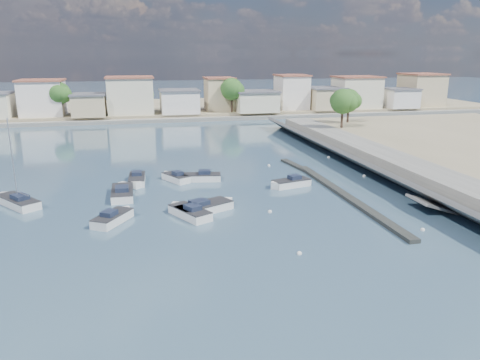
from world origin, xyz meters
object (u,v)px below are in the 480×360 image
(motorboat_d, at_px, (289,184))
(motorboat_f, at_px, (175,178))
(motorboat_e, at_px, (122,193))
(sailboat, at_px, (17,201))
(motorboat_a, at_px, (188,212))
(motorboat_g, at_px, (137,180))
(motorboat_b, at_px, (114,218))
(motorboat_c, at_px, (199,178))
(motorboat_h, at_px, (207,207))

(motorboat_d, relative_size, motorboat_f, 1.18)
(motorboat_e, bearing_deg, sailboat, -174.83)
(motorboat_a, bearing_deg, motorboat_g, 109.60)
(motorboat_b, relative_size, motorboat_f, 1.09)
(motorboat_f, distance_m, sailboat, 17.35)
(motorboat_e, distance_m, motorboat_f, 7.82)
(motorboat_c, bearing_deg, motorboat_g, 177.00)
(motorboat_g, height_order, sailboat, sailboat)
(motorboat_e, bearing_deg, motorboat_a, -52.46)
(motorboat_a, bearing_deg, motorboat_c, 77.94)
(motorboat_h, xyz_separation_m, sailboat, (-18.31, 6.01, 0.04))
(motorboat_f, bearing_deg, motorboat_g, -177.77)
(motorboat_e, height_order, motorboat_f, same)
(motorboat_b, distance_m, motorboat_c, 15.63)
(motorboat_b, height_order, motorboat_f, same)
(motorboat_d, xyz_separation_m, motorboat_h, (-10.52, -6.43, 0.00))
(motorboat_d, relative_size, sailboat, 0.55)
(motorboat_d, xyz_separation_m, sailboat, (-28.83, -0.43, 0.04))
(motorboat_h, bearing_deg, motorboat_c, 86.17)
(motorboat_c, xyz_separation_m, motorboat_e, (-8.79, -4.44, -0.00))
(motorboat_c, height_order, motorboat_d, same)
(motorboat_b, distance_m, motorboat_d, 20.57)
(motorboat_f, bearing_deg, motorboat_e, -140.30)
(motorboat_g, relative_size, motorboat_h, 0.89)
(motorboat_c, xyz_separation_m, sailboat, (-19.07, -5.37, 0.04))
(motorboat_d, height_order, motorboat_g, same)
(sailboat, bearing_deg, motorboat_e, 5.17)
(motorboat_c, xyz_separation_m, motorboat_f, (-2.77, 0.55, -0.00))
(motorboat_e, xyz_separation_m, motorboat_g, (1.57, 4.82, 0.00))
(motorboat_g, bearing_deg, motorboat_h, -61.25)
(motorboat_a, height_order, motorboat_d, same)
(motorboat_a, bearing_deg, motorboat_d, 31.08)
(motorboat_b, relative_size, motorboat_e, 0.74)
(motorboat_f, bearing_deg, sailboat, -160.03)
(motorboat_h, bearing_deg, motorboat_g, 118.75)
(motorboat_a, height_order, motorboat_f, same)
(motorboat_g, bearing_deg, motorboat_b, -99.57)
(motorboat_g, bearing_deg, motorboat_a, -70.40)
(motorboat_d, distance_m, motorboat_f, 13.68)
(motorboat_b, distance_m, motorboat_g, 13.05)
(motorboat_c, bearing_deg, motorboat_h, -93.83)
(motorboat_c, height_order, motorboat_g, same)
(motorboat_a, height_order, motorboat_g, same)
(motorboat_b, bearing_deg, sailboat, 143.69)
(motorboat_g, bearing_deg, motorboat_c, -3.00)
(motorboat_e, distance_m, motorboat_g, 5.07)
(motorboat_g, relative_size, sailboat, 0.60)
(motorboat_d, height_order, motorboat_f, same)
(motorboat_c, distance_m, motorboat_f, 2.83)
(motorboat_b, xyz_separation_m, sailboat, (-9.69, 7.12, 0.04))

